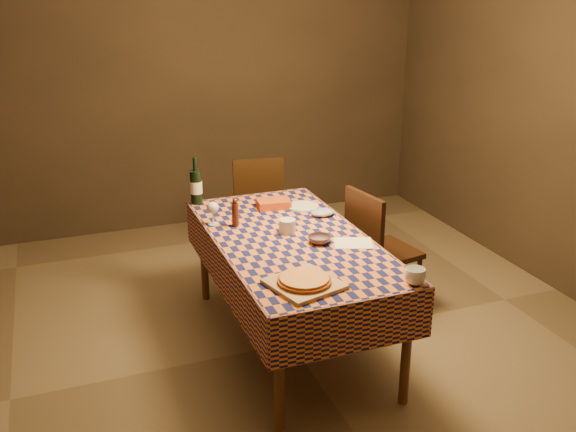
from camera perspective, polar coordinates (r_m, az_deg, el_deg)
The scene contains 16 objects.
room at distance 3.88m, azimuth 0.26°, elevation 6.00°, with size 5.00×5.10×2.70m.
dining_table at distance 4.09m, azimuth 0.25°, elevation -2.94°, with size 0.94×1.84×0.77m.
cutting_board at distance 3.45m, azimuth 1.45°, elevation -6.05°, with size 0.34×0.34×0.02m, color #A9804F.
pizza at distance 3.43m, azimuth 1.46°, elevation -5.68°, with size 0.36×0.36×0.03m.
pepper_mill at distance 4.23m, azimuth -4.72°, elevation 0.25°, with size 0.06×0.06×0.19m.
bowl at distance 3.98m, azimuth 2.81°, elevation -2.09°, with size 0.14×0.14×0.05m, color #5B404C.
wine_glass at distance 4.27m, azimuth -6.71°, elevation 0.66°, with size 0.08×0.08×0.16m.
wine_bottle at distance 4.68m, azimuth -8.17°, elevation 2.63°, with size 0.10×0.10×0.35m.
deli_tub at distance 4.13m, azimuth -0.07°, elevation -0.90°, with size 0.11×0.11×0.09m, color silver.
takeout_container at distance 4.59m, azimuth -1.31°, elevation 1.12°, with size 0.23×0.16×0.06m, color #B54217.
white_plate at distance 4.59m, azimuth 1.33°, elevation 0.86°, with size 0.23×0.23×0.01m, color silver.
tumbler at distance 3.52m, azimuth 11.24°, elevation -5.28°, with size 0.12×0.12×0.09m, color white.
flour_patch at distance 4.00m, azimuth 5.84°, elevation -2.40°, with size 0.23×0.18×0.00m, color silver.
flour_bag at distance 4.43m, azimuth 3.09°, elevation 0.33°, with size 0.17×0.12×0.05m, color #9EA7CA.
chair_far at distance 5.47m, azimuth -2.83°, elevation 1.28°, with size 0.47×0.48×0.93m.
chair_right at distance 4.62m, azimuth 7.81°, elevation -2.57°, with size 0.49×0.48×0.93m.
Camera 1 is at (-1.34, -3.50, 2.32)m, focal length 40.00 mm.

